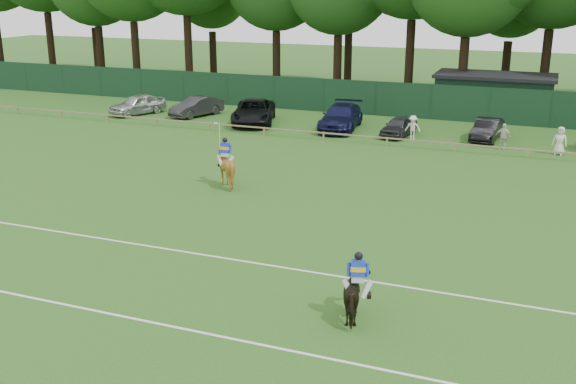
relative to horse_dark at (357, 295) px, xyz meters
The scene contains 19 objects.
ground 6.40m from the horse_dark, 145.41° to the left, with size 160.00×160.00×0.00m, color #1E4C14.
horse_dark is the anchor object (origin of this frame).
horse_chestnut 14.24m from the horse_dark, 131.81° to the left, with size 1.49×1.68×1.85m, color brown.
sedan_silver 34.23m from the horse_dark, 133.88° to the left, with size 1.74×4.32×1.47m, color #B8BCBE.
sedan_grey 32.08m from the horse_dark, 127.02° to the left, with size 1.48×4.23×1.39m, color #2B2B2D.
suv_black 28.60m from the horse_dark, 120.12° to the left, with size 2.66×5.77×1.60m, color black.
sedan_navy 26.40m from the horse_dark, 108.08° to the left, with size 2.26×5.56×1.61m, color #111437.
hatch_grey 24.77m from the horse_dark, 99.66° to the left, with size 1.45×3.60×1.23m, color #2F2F31.
estate_black 25.32m from the horse_dark, 87.35° to the left, with size 1.40×4.00×1.32m, color black.
spectator_left 24.02m from the horse_dark, 97.54° to the left, with size 0.96×0.55×1.49m, color silver.
spectator_mid 23.31m from the horse_dark, 84.42° to the left, with size 0.90×0.37×1.53m, color silver.
spectator_right 23.57m from the horse_dark, 76.86° to the left, with size 0.79×0.51×1.61m, color white.
rider_dark 0.69m from the horse_dark, 73.19° to the right, with size 0.92×0.51×1.41m.
rider_chestnut 14.27m from the horse_dark, 131.85° to the left, with size 0.94×0.57×2.05m.
pitch_lines 5.29m from the horse_dark, behind, with size 60.00×5.10×0.01m.
pitch_rail 22.23m from the horse_dark, 103.61° to the left, with size 62.10×0.10×0.50m.
perimeter_fence 31.06m from the horse_dark, 99.70° to the left, with size 92.08×0.08×2.50m.
utility_shed 33.63m from the horse_dark, 88.69° to the left, with size 8.40×4.40×3.04m.
tree_row 38.75m from the horse_dark, 94.79° to the left, with size 96.00×12.00×21.00m, color #26561C, non-canonical shape.
Camera 1 is at (9.79, -20.76, 9.40)m, focal length 42.00 mm.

